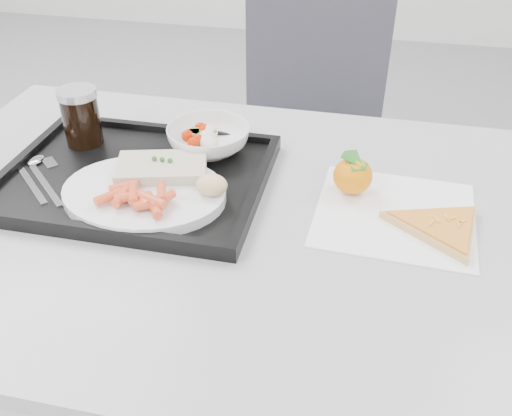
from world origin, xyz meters
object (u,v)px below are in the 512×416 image
at_px(dinner_plate, 144,193).
at_px(cola_glass, 81,116).
at_px(tray, 136,178).
at_px(table, 238,244).
at_px(salad_bowl, 209,139).
at_px(chair, 309,119).
at_px(tangerine, 353,176).
at_px(pizza_slice, 441,227).

relative_size(dinner_plate, cola_glass, 2.50).
bearing_deg(tray, table, -14.01).
relative_size(salad_bowl, cola_glass, 1.41).
relative_size(chair, tangerine, 13.69).
bearing_deg(salad_bowl, tangerine, -13.88).
bearing_deg(table, tangerine, 28.24).
bearing_deg(dinner_plate, pizza_slice, 3.65).
relative_size(chair, pizza_slice, 4.26).
bearing_deg(tangerine, tray, -172.99).
bearing_deg(chair, table, -91.04).
height_order(tray, pizza_slice, tray).
height_order(dinner_plate, salad_bowl, salad_bowl).
relative_size(chair, cola_glass, 8.61).
height_order(dinner_plate, tangerine, tangerine).
distance_m(chair, salad_bowl, 0.69).
xyz_separation_m(table, chair, (0.01, 0.79, -0.15)).
distance_m(table, pizza_slice, 0.33).
bearing_deg(chair, tangerine, -76.99).
height_order(tray, tangerine, tangerine).
xyz_separation_m(chair, cola_glass, (-0.35, -0.65, 0.28)).
distance_m(tray, tangerine, 0.37).
bearing_deg(tray, salad_bowl, 48.13).
distance_m(salad_bowl, tangerine, 0.28).
bearing_deg(chair, salad_bowl, -99.79).
relative_size(table, chair, 1.29).
xyz_separation_m(salad_bowl, tangerine, (0.27, -0.07, -0.00)).
xyz_separation_m(chair, dinner_plate, (-0.17, -0.81, 0.24)).
height_order(table, dinner_plate, dinner_plate).
relative_size(tray, dinner_plate, 1.67).
height_order(table, tangerine, tangerine).
xyz_separation_m(dinner_plate, salad_bowl, (0.06, 0.18, 0.01)).
relative_size(table, pizza_slice, 5.50).
distance_m(dinner_plate, cola_glass, 0.24).
bearing_deg(cola_glass, table, -22.55).
height_order(salad_bowl, tangerine, tangerine).
relative_size(tray, tangerine, 6.62).
bearing_deg(chair, dinner_plate, -101.67).
relative_size(cola_glass, tangerine, 1.59).
distance_m(table, dinner_plate, 0.18).
relative_size(table, salad_bowl, 7.89).
xyz_separation_m(table, tangerine, (0.18, 0.09, 0.10)).
bearing_deg(dinner_plate, tray, 123.87).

